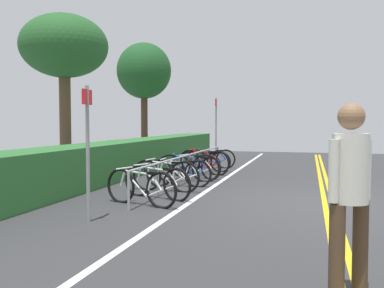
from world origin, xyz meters
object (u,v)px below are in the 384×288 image
object	(u,v)px
tree_mid	(64,48)
tree_far_right	(144,72)
bicycle_7	(205,161)
bike_rack	(188,161)
bicycle_4	(188,168)
bicycle_2	(166,176)
sign_post_far	(216,125)
bicycle_0	(140,188)
bicycle_5	(196,167)
sign_post_near	(88,140)
bicycle_6	(203,162)
pedestrian	(350,187)
bicycle_3	(179,173)
bicycle_1	(157,182)
bicycle_8	(211,159)

from	to	relation	value
tree_mid	tree_far_right	xyz separation A→B (m)	(6.40, -0.09, -0.02)
bicycle_7	tree_far_right	size ratio (longest dim) A/B	0.33
bike_rack	bicycle_4	distance (m)	0.20
tree_far_right	bicycle_2	bearing A→B (deg)	-155.44
sign_post_far	tree_mid	bearing A→B (deg)	134.97
bicycle_0	bike_rack	bearing A→B (deg)	0.29
bicycle_5	tree_far_right	size ratio (longest dim) A/B	0.31
sign_post_near	bicycle_5	bearing A→B (deg)	-2.87
bicycle_7	bicycle_6	bearing A→B (deg)	-170.23
sign_post_far	tree_far_right	size ratio (longest dim) A/B	0.48
bicycle_2	bicycle_5	bearing A→B (deg)	-1.70
bicycle_6	bicycle_2	bearing A→B (deg)	178.50
pedestrian	bicycle_2	bearing A→B (deg)	34.01
pedestrian	tree_far_right	xyz separation A→B (m)	(14.23, 7.64, 2.85)
tree_mid	bicycle_6	bearing A→B (deg)	-80.53
bicycle_0	sign_post_far	world-z (taller)	sign_post_far
tree_mid	bicycle_2	bearing A→B (deg)	-121.63
pedestrian	sign_post_near	size ratio (longest dim) A/B	0.81
bicycle_2	bicycle_3	world-z (taller)	bicycle_2
bicycle_4	bicycle_5	distance (m)	0.79
bicycle_5	tree_mid	bearing A→B (deg)	87.79
bicycle_1	bicycle_3	distance (m)	1.69
bike_rack	bicycle_2	bearing A→B (deg)	177.66
bicycle_8	bicycle_1	bearing A→B (deg)	-178.11
bicycle_0	bicycle_5	world-z (taller)	bicycle_0
bicycle_4	sign_post_near	distance (m)	4.92
bike_rack	pedestrian	distance (m)	7.70
bicycle_6	bicycle_8	distance (m)	1.72
bike_rack	sign_post_near	distance (m)	4.86
bicycle_6	sign_post_near	distance (m)	6.56
bicycle_4	sign_post_far	distance (m)	5.05
bicycle_4	bike_rack	bearing A→B (deg)	169.97
bicycle_8	pedestrian	bearing A→B (deg)	-160.60
bicycle_4	tree_mid	size ratio (longest dim) A/B	0.34
bicycle_0	bicycle_3	size ratio (longest dim) A/B	0.99
bicycle_5	pedestrian	xyz separation A→B (m)	(-7.66, -3.46, 0.71)
bicycle_0	bicycle_4	distance (m)	3.35
bike_rack	sign_post_far	distance (m)	5.03
pedestrian	sign_post_near	xyz separation A→B (m)	(2.06, 3.75, 0.29)
pedestrian	sign_post_far	world-z (taller)	sign_post_far
bicycle_5	bicycle_6	distance (m)	0.88
bicycle_5	bike_rack	bearing A→B (deg)	179.60
bicycle_0	bicycle_5	distance (m)	4.13
bicycle_2	sign_post_near	bearing A→B (deg)	176.25
bike_rack	bicycle_4	world-z (taller)	bicycle_4
bicycle_1	tree_far_right	bearing A→B (deg)	23.09
bicycle_1	bicycle_3	xyz separation A→B (m)	(1.69, 0.04, -0.00)
bicycle_0	bicycle_6	world-z (taller)	bicycle_6
bicycle_6	tree_mid	distance (m)	5.59
bicycle_0	bicycle_5	size ratio (longest dim) A/B	1.02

